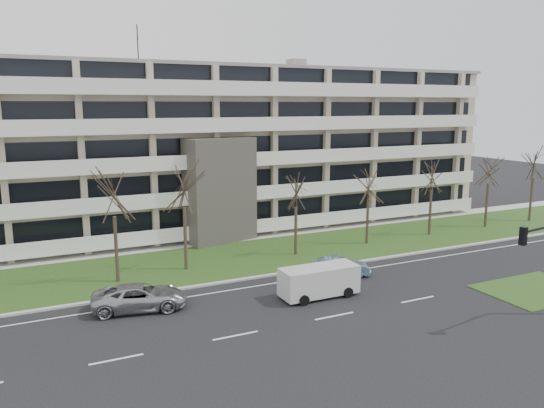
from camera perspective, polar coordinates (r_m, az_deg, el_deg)
ground at (r=30.78m, az=6.72°, el=-11.88°), size 160.00×160.00×0.00m
grass_verge at (r=41.69m, az=-2.89°, el=-5.70°), size 90.00×10.00×0.06m
curb at (r=37.32m, az=0.11°, el=-7.61°), size 90.00×0.35×0.12m
sidewalk at (r=46.63m, az=-5.51°, el=-3.95°), size 90.00×2.00×0.08m
grass_median at (r=38.49m, az=26.54°, el=-8.25°), size 7.00×5.00×0.06m
lane_edge_line at (r=36.06m, az=1.15°, el=-8.37°), size 90.00×0.12×0.01m
apartment_building at (r=51.76m, az=-8.28°, el=5.95°), size 60.50×15.10×18.75m
silver_pickup at (r=32.17m, az=-14.04°, el=-9.68°), size 5.80×3.55×1.50m
blue_sedan at (r=37.32m, az=7.32°, el=-6.72°), size 4.32×2.70×1.34m
white_van at (r=33.25m, az=5.19°, el=-8.00°), size 4.96×2.07×1.92m
tree_2 at (r=36.03m, az=-16.74°, el=1.44°), size 4.03×4.03×8.06m
tree_3 at (r=37.68m, az=-9.49°, el=2.30°), size 4.10×4.10×8.20m
tree_4 at (r=41.17m, az=2.61°, el=1.72°), size 3.46×3.46×6.92m
tree_5 at (r=45.22m, az=10.36°, el=2.31°), size 3.43×3.43×6.86m
tree_6 at (r=49.69m, az=16.87°, el=3.27°), size 3.71×3.71×7.42m
tree_7 at (r=54.70m, az=22.35°, el=3.77°), size 3.83×3.83×7.66m
tree_8 at (r=59.49m, az=26.39°, el=4.21°), size 4.01×4.01×8.01m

